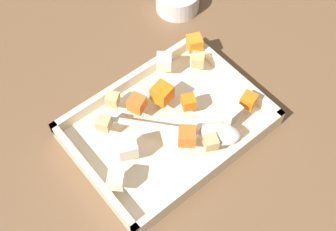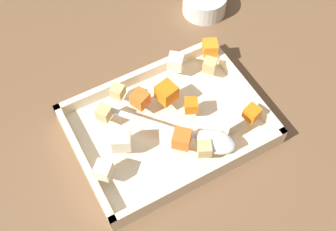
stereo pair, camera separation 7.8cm
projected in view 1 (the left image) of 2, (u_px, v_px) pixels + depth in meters
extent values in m
plane|color=brown|center=(164.00, 138.00, 0.81)|extent=(4.00, 4.00, 0.00)
cube|color=beige|center=(168.00, 128.00, 0.82)|extent=(0.35, 0.25, 0.01)
cube|color=beige|center=(213.00, 169.00, 0.75)|extent=(0.35, 0.01, 0.03)
cube|color=beige|center=(128.00, 81.00, 0.85)|extent=(0.35, 0.01, 0.03)
cube|color=beige|center=(92.00, 176.00, 0.74)|extent=(0.01, 0.25, 0.03)
cube|color=beige|center=(234.00, 76.00, 0.86)|extent=(0.01, 0.25, 0.03)
cube|color=orange|center=(187.00, 136.00, 0.75)|extent=(0.04, 0.04, 0.03)
cube|color=orange|center=(195.00, 43.00, 0.87)|extent=(0.04, 0.04, 0.03)
cube|color=orange|center=(189.00, 102.00, 0.79)|extent=(0.03, 0.03, 0.02)
cube|color=orange|center=(249.00, 100.00, 0.79)|extent=(0.03, 0.03, 0.03)
cube|color=orange|center=(137.00, 103.00, 0.79)|extent=(0.04, 0.04, 0.03)
cube|color=orange|center=(162.00, 93.00, 0.80)|extent=(0.04, 0.04, 0.03)
cube|color=beige|center=(230.00, 112.00, 0.77)|extent=(0.03, 0.03, 0.03)
cube|color=tan|center=(113.00, 99.00, 0.80)|extent=(0.03, 0.03, 0.02)
cube|color=tan|center=(198.00, 60.00, 0.84)|extent=(0.03, 0.03, 0.02)
cube|color=beige|center=(116.00, 180.00, 0.71)|extent=(0.04, 0.04, 0.03)
cube|color=tan|center=(104.00, 123.00, 0.77)|extent=(0.03, 0.03, 0.02)
cube|color=tan|center=(211.00, 142.00, 0.75)|extent=(0.03, 0.03, 0.02)
cube|color=silver|center=(164.00, 62.00, 0.84)|extent=(0.04, 0.04, 0.03)
cube|color=silver|center=(126.00, 146.00, 0.74)|extent=(0.04, 0.04, 0.03)
ellipsoid|color=silver|center=(219.00, 133.00, 0.76)|extent=(0.08, 0.08, 0.02)
cube|color=silver|center=(151.00, 126.00, 0.78)|extent=(0.12, 0.14, 0.01)
cylinder|color=silver|center=(178.00, 0.00, 0.98)|extent=(0.10, 0.10, 0.05)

